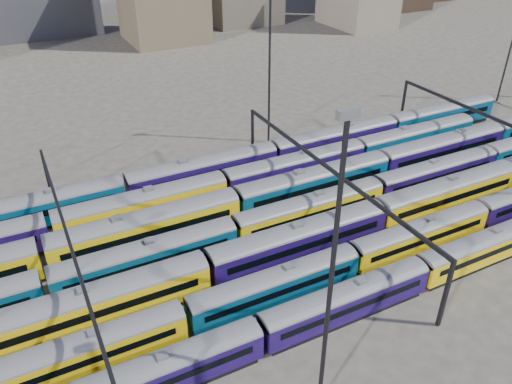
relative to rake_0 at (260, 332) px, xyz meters
name	(u,v)px	position (x,y,z in m)	size (l,w,h in m)	color
ground	(253,242)	(6.84, 15.00, -2.42)	(500.00, 500.00, 0.00)	#403B36
rake_0	(260,332)	(0.00, 0.00, 0.00)	(112.34, 2.74, 4.60)	black
rake_1	(275,283)	(4.33, 5.00, 0.03)	(132.74, 2.78, 4.66)	black
rake_2	(97,301)	(-12.13, 10.00, 0.47)	(155.75, 3.25, 5.49)	black
rake_3	(310,208)	(14.74, 15.00, 0.24)	(102.64, 3.01, 5.06)	black
rake_4	(314,181)	(18.49, 20.00, 0.54)	(159.75, 3.33, 5.63)	black
rake_5	(143,203)	(-3.41, 25.00, 0.43)	(109.75, 3.21, 5.42)	black
rake_6	(124,187)	(-4.47, 30.00, 0.46)	(133.10, 3.24, 5.47)	black
gantry_1	(69,242)	(-13.16, 15.00, 4.37)	(0.35, 40.35, 8.03)	black
gantry_2	(327,174)	(16.84, 15.00, 4.37)	(0.35, 40.35, 8.03)	black
gantry_3	(501,129)	(46.84, 15.00, 4.37)	(0.35, 40.35, 8.03)	black
mast_2	(332,271)	(1.84, -7.00, 11.55)	(1.40, 0.50, 25.60)	black
mast_3	(270,59)	(21.84, 39.00, 11.55)	(1.40, 0.50, 25.60)	black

